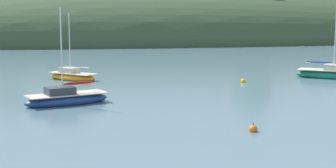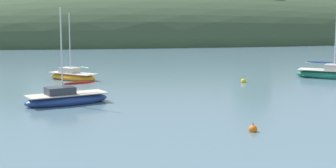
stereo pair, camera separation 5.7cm
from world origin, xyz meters
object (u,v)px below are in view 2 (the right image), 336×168
sailboat_orange_cutter (331,74)px  sailboat_navy_dinghy (66,99)px  mooring_buoy_channel (243,81)px  mooring_buoy_inner (253,129)px  sailboat_blue_center (72,76)px

sailboat_orange_cutter → sailboat_navy_dinghy: size_ratio=1.16×
sailboat_orange_cutter → mooring_buoy_channel: 8.94m
mooring_buoy_inner → mooring_buoy_channel: bearing=69.5°
sailboat_blue_center → mooring_buoy_channel: (14.22, -5.26, -0.20)m
mooring_buoy_inner → sailboat_navy_dinghy: bearing=131.1°
sailboat_blue_center → mooring_buoy_inner: bearing=-70.8°
sailboat_blue_center → mooring_buoy_channel: sailboat_blue_center is taller
sailboat_blue_center → sailboat_navy_dinghy: 12.35m
sailboat_blue_center → sailboat_orange_cutter: sailboat_orange_cutter is taller
sailboat_blue_center → sailboat_orange_cutter: size_ratio=0.81×
sailboat_orange_cutter → mooring_buoy_inner: sailboat_orange_cutter is taller
sailboat_blue_center → sailboat_orange_cutter: bearing=-10.8°
mooring_buoy_channel → sailboat_orange_cutter: bearing=5.4°
sailboat_navy_dinghy → mooring_buoy_channel: size_ratio=12.00×
sailboat_blue_center → mooring_buoy_inner: (7.81, -22.41, -0.20)m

